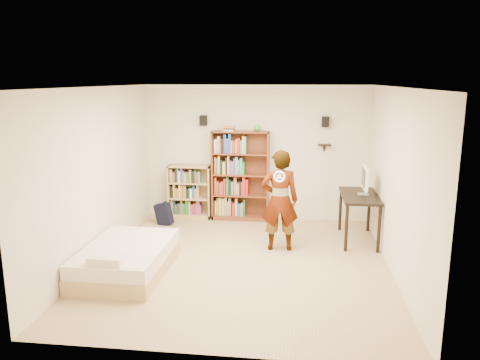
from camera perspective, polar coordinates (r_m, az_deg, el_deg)
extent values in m
cube|color=tan|center=(7.40, 0.19, -10.11)|extent=(4.50, 5.00, 0.01)
cube|color=silver|center=(9.45, 1.97, 3.32)|extent=(4.50, 0.02, 2.70)
cube|color=silver|center=(4.61, -3.46, -6.33)|extent=(4.50, 0.02, 2.70)
cube|color=silver|center=(7.59, -16.92, 0.58)|extent=(0.02, 5.00, 2.70)
cube|color=silver|center=(7.10, 18.53, -0.31)|extent=(0.02, 5.00, 2.70)
cube|color=white|center=(6.85, 0.21, 11.28)|extent=(4.50, 5.00, 0.02)
cube|color=white|center=(9.30, 2.02, 11.35)|extent=(4.50, 0.06, 0.06)
cube|color=white|center=(4.40, -3.61, 10.30)|extent=(4.50, 0.06, 0.06)
cube|color=white|center=(7.44, -17.34, 10.58)|extent=(0.06, 5.00, 0.06)
cube|color=white|center=(6.95, 19.03, 10.39)|extent=(0.06, 5.00, 0.06)
cube|color=black|center=(9.42, -4.48, 7.25)|extent=(0.14, 0.12, 0.20)
cube|color=black|center=(9.25, 10.37, 7.00)|extent=(0.14, 0.12, 0.20)
cube|color=black|center=(9.31, 10.26, 4.24)|extent=(0.25, 0.16, 0.02)
imported|color=black|center=(7.76, 4.86, -2.49)|extent=(0.65, 0.46, 1.70)
torus|color=white|center=(7.34, 4.84, 0.41)|extent=(0.19, 0.07, 0.19)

